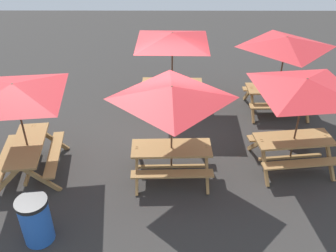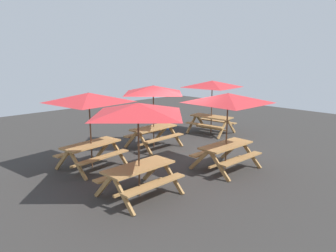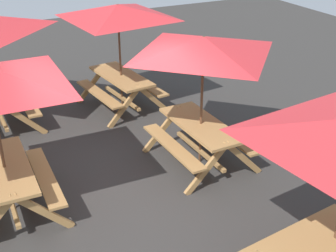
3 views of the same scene
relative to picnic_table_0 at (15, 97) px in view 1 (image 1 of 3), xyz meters
name	(u,v)px [view 1 (image 1 of 3)]	position (x,y,z in m)	size (l,w,h in m)	color
ground_plane	(165,134)	(-3.12, -1.54, -1.99)	(24.00, 24.00, 0.00)	#33302D
picnic_table_0	(15,97)	(0.00, 0.00, 0.00)	(2.81, 2.81, 2.34)	#A87A44
picnic_table_1	(285,48)	(-6.41, -2.85, 0.00)	(2.03, 2.03, 2.34)	#A87A44
picnic_table_2	(305,92)	(-6.15, -0.26, 0.00)	(2.81, 2.81, 2.34)	#A87A44
picnic_table_3	(172,100)	(-3.29, 0.10, 0.00)	(2.06, 2.06, 2.34)	#A87A44
picnic_table_4	(172,43)	(-3.32, -3.18, 0.00)	(2.83, 2.83, 2.34)	#A87A44
trash_bin_blue	(36,220)	(-0.75, 2.03, -1.49)	(0.59, 0.59, 0.98)	blue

